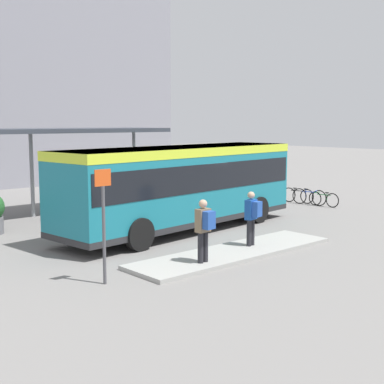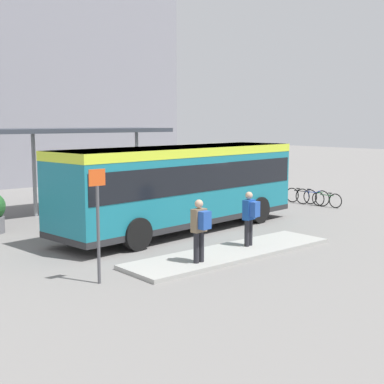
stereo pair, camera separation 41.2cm
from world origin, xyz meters
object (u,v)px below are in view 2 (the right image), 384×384
city_bus (182,182)px  bicycle_black (301,196)px  pedestrian_waiting (250,215)px  bicycle_green (327,200)px  bicycle_blue (312,197)px  platform_sign (98,221)px  pedestrian_companion (200,227)px

city_bus → bicycle_black: 8.84m
city_bus → pedestrian_waiting: (-0.31, -3.67, -0.69)m
bicycle_green → bicycle_blue: (-0.09, 0.75, 0.04)m
bicycle_green → platform_sign: 14.69m
bicycle_blue → platform_sign: bearing=-81.5°
pedestrian_companion → bicycle_blue: pedestrian_companion is taller
pedestrian_companion → platform_sign: 2.93m
city_bus → bicycle_blue: size_ratio=5.79×
pedestrian_waiting → pedestrian_companion: size_ratio=0.97×
pedestrian_companion → bicycle_black: size_ratio=1.03×
city_bus → pedestrian_companion: bearing=-129.6°
bicycle_green → bicycle_black: (0.04, 1.51, 0.02)m
platform_sign → pedestrian_waiting: bearing=0.0°
city_bus → bicycle_blue: bearing=-2.0°
platform_sign → city_bus: bearing=33.1°
city_bus → bicycle_green: (8.58, -0.18, -1.44)m
bicycle_blue → bicycle_green: bearing=-1.7°
pedestrian_waiting → platform_sign: size_ratio=0.60×
pedestrian_companion → bicycle_blue: (11.27, 4.73, -0.73)m
pedestrian_companion → pedestrian_waiting: bearing=-84.3°
pedestrian_companion → city_bus: bearing=-39.1°
city_bus → bicycle_black: city_bus is taller
bicycle_black → platform_sign: size_ratio=0.60×
city_bus → pedestrian_waiting: size_ratio=6.11×
bicycle_blue → platform_sign: (-14.13, -4.25, 1.17)m
bicycle_black → platform_sign: 15.15m
pedestrian_waiting → platform_sign: (-5.32, -0.00, 0.47)m
pedestrian_waiting → bicycle_blue: 9.80m
city_bus → bicycle_green: city_bus is taller
bicycle_black → platform_sign: (-14.25, -5.01, 1.19)m
city_bus → pedestrian_waiting: 3.75m
platform_sign → bicycle_black: bearing=19.3°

